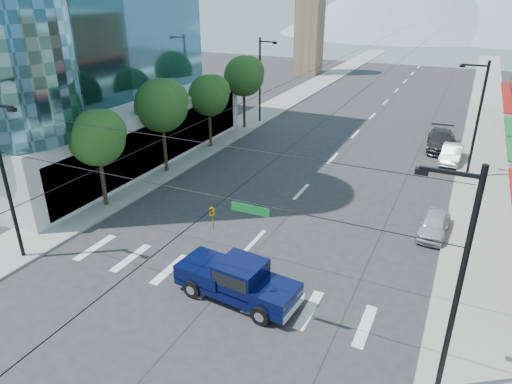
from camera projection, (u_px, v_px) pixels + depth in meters
ground at (200, 299)px, 21.87m from camera, size 160.00×160.00×0.00m
sidewalk_left at (284, 102)px, 59.51m from camera, size 4.00×120.00×0.15m
sidewalk_right at (486, 123)px, 50.13m from camera, size 4.00×120.00×0.15m
clock_tower at (310, 8)px, 75.09m from camera, size 4.80×4.80×20.40m
tree_near at (99, 136)px, 29.19m from camera, size 3.65×3.64×6.71m
tree_midnear at (163, 104)px, 34.71m from camera, size 4.09×4.09×7.52m
tree_midfar at (210, 94)px, 40.73m from camera, size 3.65×3.64×6.71m
tree_far at (245, 75)px, 46.26m from camera, size 4.09×4.09×7.52m
signal_rig at (186, 224)px, 19.07m from camera, size 21.80×0.20×9.00m
lamp_pole_nw at (261, 77)px, 48.76m from camera, size 2.00×0.25×9.00m
lamp_pole_ne at (476, 116)px, 33.82m from camera, size 2.00×0.25×9.00m
pickup_truck at (237, 279)px, 21.55m from camera, size 6.26×2.82×2.06m
pedestrian at (259, 284)px, 21.46m from camera, size 0.66×0.79×1.86m
parked_car_near at (434, 224)px, 27.38m from camera, size 1.78×4.05×1.36m
parked_car_mid at (452, 154)px, 38.88m from camera, size 1.81×4.54×1.47m
parked_car_far at (441, 140)px, 41.92m from camera, size 2.82×6.05×1.71m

